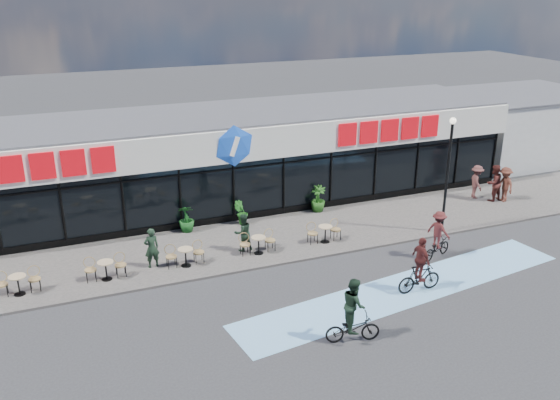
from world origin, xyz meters
The scene contains 22 objects.
ground centered at (0.00, 0.00, 0.00)m, with size 120.00×120.00×0.00m, color #28282B.
sidewalk centered at (0.00, 4.50, 0.05)m, with size 44.00×5.00×0.10m, color #5B5651.
bike_lane centered at (4.00, -1.50, 0.01)m, with size 14.00×2.20×0.01m, color #72AAD8.
building centered at (0.00, 9.93, 2.34)m, with size 30.60×6.57×4.75m.
neighbour_building centered at (20.50, 11.00, 2.06)m, with size 9.20×7.20×4.11m.
lamp_post centered at (8.29, 2.30, 3.19)m, with size 0.28×0.28×5.21m.
bistro_set_1 centered at (-9.32, 3.30, 0.56)m, with size 1.54×0.62×0.90m.
bistro_set_2 centered at (-6.27, 3.30, 0.56)m, with size 1.54×0.62×0.90m.
bistro_set_3 centered at (-3.21, 3.30, 0.56)m, with size 1.54×0.62×0.90m.
bistro_set_4 centered at (-0.16, 3.30, 0.56)m, with size 1.54×0.62×0.90m.
bistro_set_5 centered at (2.90, 3.30, 0.56)m, with size 1.54×0.62×0.90m.
potted_plant_left centered at (-2.37, 6.59, 0.72)m, with size 0.69×0.69×1.24m, color #144918.
potted_plant_mid centered at (0.17, 6.47, 0.66)m, with size 0.62×0.50×1.13m, color #1B5718.
potted_plant_right centered at (4.15, 6.65, 0.75)m, with size 0.72×0.72×1.29m, color #1F4F16.
patron_left centered at (-4.45, 3.62, 0.92)m, with size 0.60×0.39×1.64m, color black.
patron_right centered at (-0.64, 3.75, 0.91)m, with size 0.79×0.61×1.62m, color black.
pedestrian_a centered at (13.57, 4.39, 1.00)m, with size 1.16×0.67×1.80m, color #51281D.
pedestrian_b centered at (12.56, 5.31, 0.97)m, with size 1.13×0.65×1.74m, color #542E2B.
pedestrian_c centered at (13.11, 4.66, 1.05)m, with size 0.92×0.72×1.90m, color #451B18.
cyclist_a centered at (4.28, -1.79, 0.86)m, with size 1.76×1.00×2.15m.
cyclist_b centered at (6.57, 0.32, 0.86)m, with size 1.77×1.17×2.04m.
cyclist_c centered at (0.50, -3.72, 0.90)m, with size 1.84×1.00×2.21m.
Camera 1 is at (-7.58, -17.76, 10.78)m, focal length 38.00 mm.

